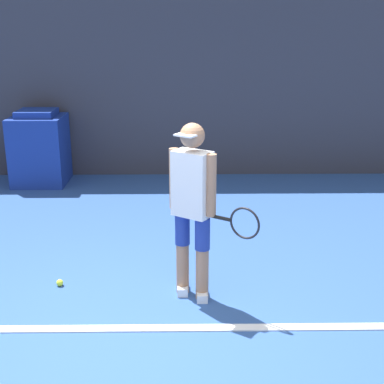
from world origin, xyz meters
TOP-DOWN VIEW (x-y plane):
  - ground_plane at (0.00, 0.00)m, footprint 24.00×24.00m
  - back_wall at (0.00, 5.15)m, footprint 24.00×0.10m
  - court_baseline at (0.00, 0.29)m, footprint 21.60×0.10m
  - tennis_player at (0.52, 0.87)m, footprint 0.78×0.57m
  - tennis_ball at (-0.79, 1.07)m, footprint 0.07×0.07m
  - covered_chair at (-1.86, 4.64)m, footprint 0.82×0.82m

SIDE VIEW (x-z plane):
  - ground_plane at x=0.00m, z-range 0.00..0.00m
  - court_baseline at x=0.00m, z-range 0.00..0.01m
  - tennis_ball at x=-0.79m, z-range 0.00..0.07m
  - covered_chair at x=-1.86m, z-range -0.02..1.15m
  - tennis_player at x=0.52m, z-range 0.09..1.75m
  - back_wall at x=0.00m, z-range 0.00..3.02m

